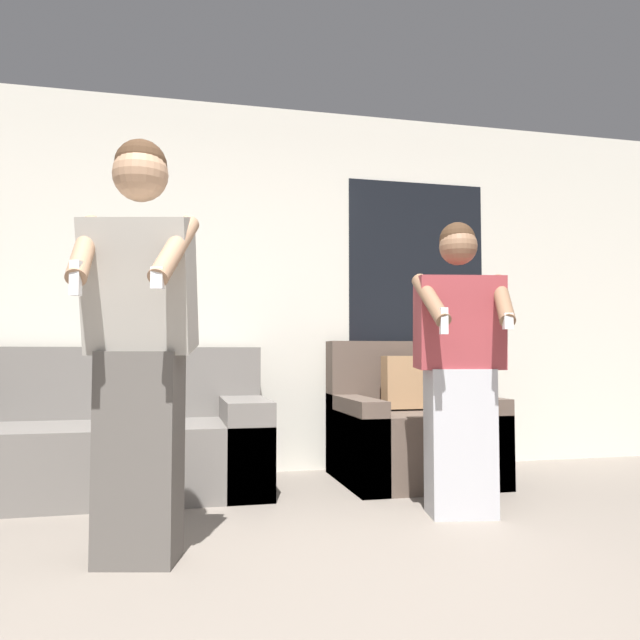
% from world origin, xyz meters
% --- Properties ---
extents(wall_back, '(6.79, 0.07, 2.70)m').
position_xyz_m(wall_back, '(0.02, 2.86, 1.35)').
color(wall_back, beige).
rests_on(wall_back, ground_plane).
extents(couch, '(2.14, 0.91, 0.90)m').
position_xyz_m(couch, '(-1.03, 2.38, 0.31)').
color(couch, slate).
rests_on(couch, ground_plane).
extents(armchair, '(1.00, 0.91, 0.95)m').
position_xyz_m(armchair, '(1.05, 2.34, 0.32)').
color(armchair, brown).
rests_on(armchair, ground_plane).
extents(person_left, '(0.50, 0.57, 1.75)m').
position_xyz_m(person_left, '(-0.68, 0.98, 0.90)').
color(person_left, '#56514C').
rests_on(person_left, ground_plane).
extents(person_right, '(0.51, 0.52, 1.57)m').
position_xyz_m(person_right, '(0.96, 1.38, 0.78)').
color(person_right, '#B2B2B7').
rests_on(person_right, ground_plane).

